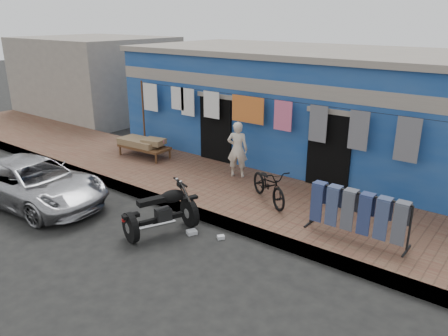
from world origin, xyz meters
TOP-DOWN VIEW (x-y plane):
  - ground at (0.00, 0.00)m, footprint 80.00×80.00m
  - sidewalk at (0.00, 3.00)m, footprint 28.00×3.00m
  - curb at (0.00, 1.55)m, footprint 28.00×0.10m
  - building at (-0.00, 6.99)m, footprint 12.20×5.20m
  - neighbor_left at (-11.00, 7.00)m, footprint 6.00×5.00m
  - clothesline at (-0.73, 4.25)m, footprint 10.06×0.06m
  - car at (-4.02, -0.20)m, footprint 4.13×2.20m
  - seated_person at (-0.89, 3.73)m, footprint 0.63×0.54m
  - bicycle at (0.65, 2.82)m, footprint 1.61×1.29m
  - motorcycle at (-0.52, 0.56)m, footprint 1.67×2.03m
  - charpoy at (-4.11, 3.42)m, footprint 1.76×0.98m
  - jeans_rack at (2.88, 2.40)m, footprint 2.02×0.45m
  - litter_a at (-1.16, 1.20)m, footprint 0.24×0.21m
  - litter_b at (0.60, 1.12)m, footprint 0.17×0.18m
  - litter_c at (-0.01, 0.92)m, footprint 0.23×0.25m

SIDE VIEW (x-z plane):
  - ground at x=0.00m, z-range 0.00..0.00m
  - litter_b at x=0.60m, z-range 0.00..0.07m
  - litter_c at x=-0.01m, z-range 0.00..0.08m
  - litter_a at x=-1.16m, z-range 0.00..0.09m
  - sidewalk at x=0.00m, z-range 0.00..0.25m
  - curb at x=0.00m, z-range 0.00..0.25m
  - charpoy at x=-4.11m, z-range 0.25..0.81m
  - motorcycle at x=-0.52m, z-range 0.00..1.07m
  - car at x=-4.02m, z-range 0.00..1.12m
  - jeans_rack at x=2.88m, z-range 0.25..1.21m
  - bicycle at x=0.65m, z-range 0.25..1.26m
  - seated_person at x=-0.89m, z-range 0.25..1.73m
  - building at x=0.00m, z-range 0.01..3.37m
  - neighbor_left at x=-11.00m, z-range 0.00..3.40m
  - clothesline at x=-0.73m, z-range 0.76..2.86m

